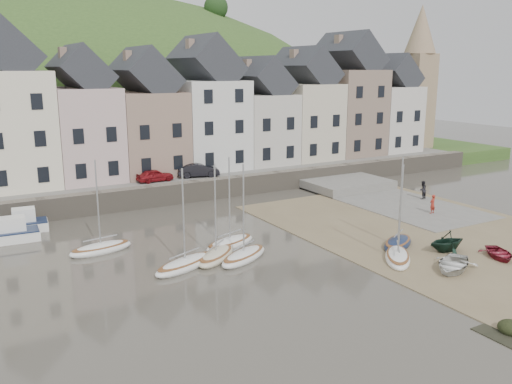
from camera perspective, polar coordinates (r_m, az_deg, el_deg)
ground at (r=34.74m, az=5.00°, el=-6.77°), size 160.00×160.00×0.00m
quay_land at (r=62.61m, az=-12.02°, el=2.65°), size 90.00×30.00×1.50m
quay_street at (r=51.83m, az=-8.06°, el=1.58°), size 70.00×7.00×0.10m
seawall at (r=48.80m, az=-6.48°, el=0.13°), size 70.00×1.20×1.80m
beach at (r=41.75m, az=17.50°, el=-3.88°), size 18.00×26.00×0.06m
slipway at (r=49.88m, az=13.90°, el=-0.89°), size 8.00×18.00×0.12m
hillside at (r=92.68m, az=-19.92°, el=-6.47°), size 134.40×84.00×84.00m
townhouse_terrace at (r=54.90m, az=-7.93°, el=8.31°), size 61.05×8.00×13.93m
church_spire at (r=73.65m, az=16.85°, el=11.98°), size 4.00×4.00×18.00m
sailboat_0 at (r=36.65m, az=-16.14°, el=-5.75°), size 4.40×2.13×6.32m
sailboat_1 at (r=32.80m, az=-7.54°, el=-7.57°), size 4.91×3.22×6.32m
sailboat_2 at (r=34.00m, az=-4.25°, el=-6.73°), size 4.10×3.75×6.32m
sailboat_3 at (r=33.86m, az=-1.30°, el=-6.78°), size 4.56×3.39×6.32m
sailboat_4 at (r=36.31m, az=-2.78°, el=-5.41°), size 4.52×2.85×6.32m
sailboat_5 at (r=37.48m, az=14.81°, el=-5.24°), size 3.95×3.10×6.32m
sailboat_6 at (r=34.82m, az=14.80°, el=-6.66°), size 3.91×4.15×6.32m
motorboat_0 at (r=40.90m, az=-25.12°, el=-4.07°), size 4.90×2.04×1.70m
motorboat_2 at (r=43.05m, az=-24.03°, el=-3.14°), size 4.68×2.18×1.70m
rowboat_white at (r=34.06m, az=20.15°, el=-7.21°), size 4.28×3.87×0.73m
rowboat_green at (r=37.17m, az=19.61°, el=-4.93°), size 2.92×2.59×1.41m
rowboat_red at (r=37.33m, az=24.42°, el=-5.95°), size 3.11×3.39×0.57m
person_red at (r=46.13m, az=18.22°, el=-1.22°), size 0.62×0.45×1.56m
person_dark at (r=50.89m, az=17.26°, el=0.21°), size 0.94×0.81×1.66m
car_left at (r=49.81m, az=-10.67°, el=1.74°), size 3.41×1.50×1.14m
car_right at (r=51.36m, az=-6.12°, el=2.32°), size 4.14×2.33×1.29m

